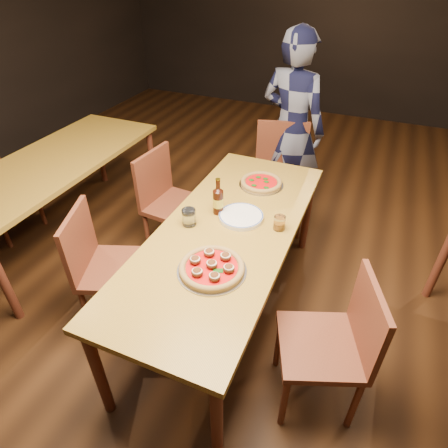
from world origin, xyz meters
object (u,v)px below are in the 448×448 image
at_px(pizza_margherita, 261,183).
at_px(beer_bottle, 218,201).
at_px(table_left, 53,168).
at_px(plate_stack, 241,216).
at_px(pizza_meatball, 212,267).
at_px(water_glass, 189,217).
at_px(chair_main_e, 320,345).
at_px(chair_main_nw, 116,268).
at_px(chair_end, 280,179).
at_px(chair_main_sw, 177,205).
at_px(table_main, 227,238).
at_px(diner, 292,128).
at_px(amber_glass, 279,223).

distance_m(pizza_margherita, beer_bottle, 0.48).
distance_m(table_left, plate_stack, 1.75).
height_order(pizza_meatball, plate_stack, pizza_meatball).
height_order(plate_stack, water_glass, water_glass).
relative_size(chair_main_e, pizza_meatball, 2.45).
xyz_separation_m(chair_main_nw, beer_bottle, (0.53, 0.47, 0.38)).
bearing_deg(chair_end, chair_main_sw, -149.42).
relative_size(chair_main_nw, chair_main_e, 1.00).
distance_m(chair_main_sw, water_glass, 0.74).
bearing_deg(table_left, water_glass, -13.44).
height_order(table_left, chair_main_sw, chair_main_sw).
bearing_deg(table_main, diner, 89.69).
height_order(table_main, chair_main_e, chair_main_e).
bearing_deg(plate_stack, chair_main_nw, -146.00).
bearing_deg(pizza_meatball, plate_stack, 93.37).
relative_size(table_left, diner, 1.18).
relative_size(chair_main_nw, diner, 0.55).
bearing_deg(pizza_margherita, chair_end, 90.44).
relative_size(table_left, beer_bottle, 8.05).
height_order(pizza_margherita, diner, diner).
distance_m(chair_end, water_glass, 1.30).
height_order(chair_end, pizza_margherita, chair_end).
distance_m(plate_stack, amber_glass, 0.26).
bearing_deg(pizza_margherita, pizza_meatball, -87.37).
height_order(chair_end, beer_bottle, beer_bottle).
bearing_deg(chair_main_sw, amber_glass, -105.56).
xyz_separation_m(chair_main_nw, pizza_margherita, (0.68, 0.92, 0.31)).
relative_size(chair_main_e, beer_bottle, 3.72).
bearing_deg(amber_glass, chair_main_sw, 159.40).
relative_size(pizza_margherita, beer_bottle, 1.30).
height_order(table_main, amber_glass, amber_glass).
height_order(chair_main_nw, chair_main_e, chair_main_nw).
relative_size(pizza_meatball, pizza_margherita, 1.16).
height_order(table_main, plate_stack, plate_stack).
height_order(table_left, chair_main_nw, chair_main_nw).
bearing_deg(table_main, amber_glass, 22.92).
bearing_deg(chair_end, table_main, -107.45).
bearing_deg(table_left, chair_end, 27.37).
bearing_deg(beer_bottle, chair_main_e, -33.20).
xyz_separation_m(chair_main_nw, plate_stack, (0.69, 0.47, 0.30)).
bearing_deg(plate_stack, table_left, 174.71).
bearing_deg(chair_main_sw, pizza_meatball, -135.33).
bearing_deg(chair_end, chair_main_nw, -130.36).
height_order(pizza_meatball, water_glass, water_glass).
bearing_deg(plate_stack, chair_end, 91.02).
bearing_deg(chair_main_e, beer_bottle, -144.09).
bearing_deg(table_main, pizza_margherita, 87.60).
bearing_deg(diner, table_main, 105.02).
xyz_separation_m(chair_main_e, water_glass, (-0.94, 0.35, 0.34)).
relative_size(chair_main_e, diner, 0.54).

